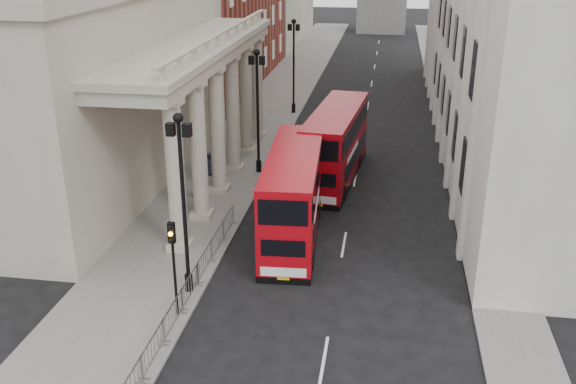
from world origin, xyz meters
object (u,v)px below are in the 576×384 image
object	(u,v)px
pedestrian_b	(199,186)
bus_near	(294,194)
lamp_post_mid	(258,103)
lamp_post_north	(294,60)
lamp_post_south	(183,193)
pedestrian_a	(217,178)
pedestrian_c	(209,164)
bus_far	(336,143)
traffic_light	(173,252)

from	to	relation	value
pedestrian_b	bus_near	bearing A→B (deg)	123.99
lamp_post_mid	lamp_post_north	xyz separation A→B (m)	(0.00, 16.00, 0.00)
lamp_post_south	pedestrian_b	xyz separation A→B (m)	(-2.56, 10.45, -3.89)
lamp_post_south	pedestrian_a	world-z (taller)	lamp_post_south
bus_near	pedestrian_c	world-z (taller)	bus_near
bus_far	pedestrian_a	distance (m)	8.13
lamp_post_mid	pedestrian_a	xyz separation A→B (m)	(-1.83, -3.97, -3.91)
lamp_post_north	pedestrian_a	xyz separation A→B (m)	(-1.83, -19.97, -3.91)
lamp_post_south	pedestrian_a	xyz separation A→B (m)	(-1.83, 12.03, -3.91)
lamp_post_south	lamp_post_north	world-z (taller)	same
bus_near	bus_far	bearing A→B (deg)	77.57
lamp_post_mid	pedestrian_b	world-z (taller)	lamp_post_mid
lamp_post_south	bus_far	distance (m)	16.79
traffic_light	bus_near	world-z (taller)	bus_near
pedestrian_b	pedestrian_a	bearing A→B (deg)	-140.19
lamp_post_north	pedestrian_c	bearing A→B (deg)	-100.23
lamp_post_mid	lamp_post_north	bearing A→B (deg)	90.00
lamp_post_south	bus_far	bearing A→B (deg)	71.63
pedestrian_b	pedestrian_c	distance (m)	4.35
lamp_post_mid	pedestrian_c	size ratio (longest dim) A/B	5.36
lamp_post_mid	pedestrian_a	bearing A→B (deg)	-114.78
pedestrian_a	pedestrian_c	distance (m)	3.02
lamp_post_mid	pedestrian_c	xyz separation A→B (m)	(-3.11, -1.24, -4.02)
pedestrian_a	pedestrian_b	bearing A→B (deg)	-132.64
pedestrian_a	bus_far	bearing A→B (deg)	9.84
bus_near	pedestrian_b	distance (m)	7.51
pedestrian_a	pedestrian_c	xyz separation A→B (m)	(-1.28, 2.73, -0.10)
lamp_post_mid	bus_near	distance (m)	10.33
bus_far	pedestrian_b	distance (m)	9.54
lamp_post_south	lamp_post_north	distance (m)	32.00
lamp_post_mid	bus_near	bearing A→B (deg)	-67.73
bus_far	bus_near	bearing A→B (deg)	-93.63
lamp_post_north	bus_near	xyz separation A→B (m)	(3.80, -25.28, -2.47)
pedestrian_b	traffic_light	bearing A→B (deg)	76.44
pedestrian_b	pedestrian_c	world-z (taller)	pedestrian_b
bus_far	pedestrian_c	size ratio (longest dim) A/B	7.20
bus_far	pedestrian_a	xyz separation A→B (m)	(-7.07, -3.74, -1.48)
lamp_post_north	bus_near	size ratio (longest dim) A/B	0.76
bus_near	pedestrian_a	world-z (taller)	bus_near
pedestrian_b	bus_far	bearing A→B (deg)	-171.28
pedestrian_c	bus_near	bearing A→B (deg)	-62.57
lamp_post_mid	lamp_post_north	distance (m)	16.00
traffic_light	pedestrian_c	bearing A→B (deg)	100.84
bus_near	pedestrian_a	distance (m)	7.88
bus_far	lamp_post_south	bearing A→B (deg)	-103.00
lamp_post_south	pedestrian_c	size ratio (longest dim) A/B	5.36
bus_far	pedestrian_b	size ratio (longest dim) A/B	6.21
pedestrian_a	pedestrian_c	bearing A→B (deg)	97.02
pedestrian_c	lamp_post_south	bearing A→B (deg)	-91.34
pedestrian_b	lamp_post_mid	bearing A→B (deg)	-140.31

